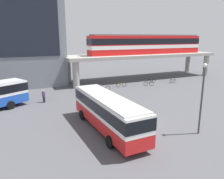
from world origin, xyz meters
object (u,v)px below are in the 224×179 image
(bicycle_black, at_px, (151,81))
(bicycle_silver, at_px, (105,88))
(bus_main, at_px, (107,110))
(pedestrian_near_building, at_px, (44,97))
(train, at_px, (148,44))
(bicycle_blue, at_px, (173,81))
(bicycle_green, at_px, (149,84))
(bicycle_orange, at_px, (121,85))

(bicycle_black, bearing_deg, bicycle_silver, -170.77)
(bus_main, relative_size, pedestrian_near_building, 6.67)
(train, bearing_deg, bicycle_blue, -74.62)
(train, xyz_separation_m, pedestrian_near_building, (-22.05, -9.01, -6.21))
(bicycle_blue, relative_size, pedestrian_near_building, 1.06)
(train, xyz_separation_m, bicycle_silver, (-12.16, -6.10, -6.63))
(bicycle_green, distance_m, pedestrian_near_building, 18.39)
(pedestrian_near_building, bearing_deg, bicycle_blue, 6.54)
(bicycle_orange, bearing_deg, bus_main, -121.60)
(train, height_order, bicycle_blue, train)
(bicycle_black, bearing_deg, bicycle_green, -134.94)
(train, relative_size, bicycle_black, 13.97)
(bicycle_green, distance_m, bicycle_blue, 5.57)
(bus_main, xyz_separation_m, bicycle_black, (16.21, 16.06, -1.63))
(train, distance_m, bicycle_blue, 9.30)
(bicycle_silver, distance_m, pedestrian_near_building, 10.32)
(bicycle_orange, bearing_deg, train, 31.13)
(bicycle_black, bearing_deg, pedestrian_near_building, -167.22)
(train, relative_size, bus_main, 2.25)
(bicycle_black, xyz_separation_m, bicycle_silver, (-10.36, -1.68, 0.00))
(train, height_order, bicycle_green, train)
(train, xyz_separation_m, bicycle_black, (-1.80, -4.41, -6.63))
(bus_main, relative_size, bicycle_silver, 6.52)
(bus_main, relative_size, bicycle_black, 6.20)
(bicycle_orange, distance_m, bicycle_blue, 10.40)
(bicycle_green, height_order, bicycle_orange, same)
(bicycle_silver, bearing_deg, bicycle_blue, -0.76)
(bus_main, distance_m, bicycle_blue, 24.37)
(bicycle_green, height_order, bicycle_black, same)
(bicycle_orange, bearing_deg, bicycle_silver, -165.81)
(bicycle_black, height_order, bicycle_blue, same)
(pedestrian_near_building, bearing_deg, bicycle_green, 7.97)
(bicycle_black, relative_size, pedestrian_near_building, 1.08)
(bicycle_orange, height_order, bicycle_black, same)
(bus_main, height_order, bicycle_silver, bus_main)
(bicycle_green, distance_m, bicycle_silver, 8.32)
(bicycle_orange, relative_size, pedestrian_near_building, 1.05)
(bus_main, relative_size, bicycle_orange, 6.35)
(bus_main, distance_m, bicycle_orange, 18.00)
(bicycle_green, bearing_deg, bicycle_black, 45.06)
(train, distance_m, bicycle_silver, 15.13)
(train, relative_size, bicycle_silver, 14.69)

